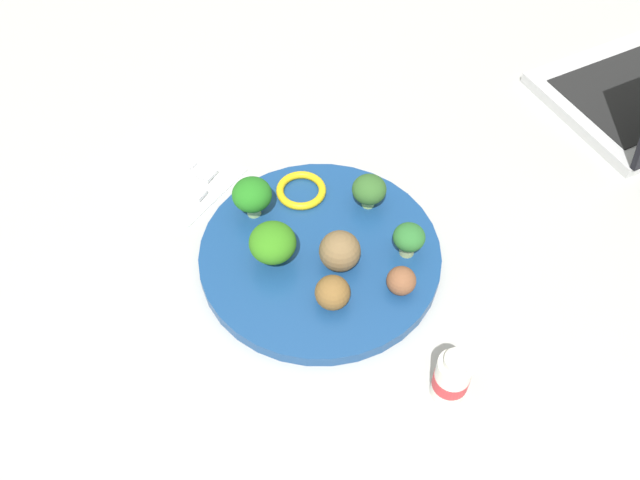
% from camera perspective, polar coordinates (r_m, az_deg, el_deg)
% --- Properties ---
extents(ground_plane, '(4.00, 4.00, 0.00)m').
position_cam_1_polar(ground_plane, '(0.78, 0.00, -1.62)').
color(ground_plane, '#B2B2AD').
extents(plate, '(0.28, 0.28, 0.02)m').
position_cam_1_polar(plate, '(0.78, 0.00, -1.27)').
color(plate, navy).
rests_on(plate, ground_plane).
extents(broccoli_floret_front_right, '(0.04, 0.04, 0.04)m').
position_cam_1_polar(broccoli_floret_front_right, '(0.76, 7.58, 0.14)').
color(broccoli_floret_front_right, '#A9B773').
rests_on(broccoli_floret_front_right, plate).
extents(broccoli_floret_near_rim, '(0.04, 0.04, 0.04)m').
position_cam_1_polar(broccoli_floret_near_rim, '(0.80, 4.46, 4.12)').
color(broccoli_floret_near_rim, '#9CC468').
rests_on(broccoli_floret_near_rim, plate).
extents(broccoli_floret_far_rim, '(0.05, 0.05, 0.05)m').
position_cam_1_polar(broccoli_floret_far_rim, '(0.79, -5.81, 3.80)').
color(broccoli_floret_far_rim, '#9EC17A').
rests_on(broccoli_floret_far_rim, plate).
extents(broccoli_floret_back_right, '(0.05, 0.05, 0.05)m').
position_cam_1_polar(broccoli_floret_back_right, '(0.74, -4.06, -0.25)').
color(broccoli_floret_back_right, '#8EC673').
rests_on(broccoli_floret_back_right, plate).
extents(meatball_far_rim, '(0.05, 0.05, 0.05)m').
position_cam_1_polar(meatball_far_rim, '(0.74, 1.55, -1.09)').
color(meatball_far_rim, brown).
rests_on(meatball_far_rim, plate).
extents(meatball_back_left, '(0.04, 0.04, 0.04)m').
position_cam_1_polar(meatball_back_left, '(0.72, 1.08, -4.50)').
color(meatball_back_left, brown).
rests_on(meatball_back_left, plate).
extents(meatball_back_right, '(0.03, 0.03, 0.03)m').
position_cam_1_polar(meatball_back_right, '(0.73, 6.93, -3.46)').
color(meatball_back_right, brown).
rests_on(meatball_back_right, plate).
extents(pepper_ring_mid_right, '(0.09, 0.09, 0.01)m').
position_cam_1_polar(pepper_ring_mid_right, '(0.83, -1.62, 4.25)').
color(pepper_ring_mid_right, yellow).
rests_on(pepper_ring_mid_right, plate).
extents(napkin, '(0.18, 0.13, 0.01)m').
position_cam_1_polar(napkin, '(0.90, -12.91, 5.78)').
color(napkin, white).
rests_on(napkin, ground_plane).
extents(fork, '(0.12, 0.04, 0.01)m').
position_cam_1_polar(fork, '(0.90, -11.82, 6.53)').
color(fork, silver).
rests_on(fork, napkin).
extents(knife, '(0.15, 0.04, 0.01)m').
position_cam_1_polar(knife, '(0.88, -13.38, 5.14)').
color(knife, silver).
rests_on(knife, napkin).
extents(yogurt_bottle, '(0.04, 0.04, 0.07)m').
position_cam_1_polar(yogurt_bottle, '(0.68, 11.14, -11.44)').
color(yogurt_bottle, white).
rests_on(yogurt_bottle, ground_plane).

